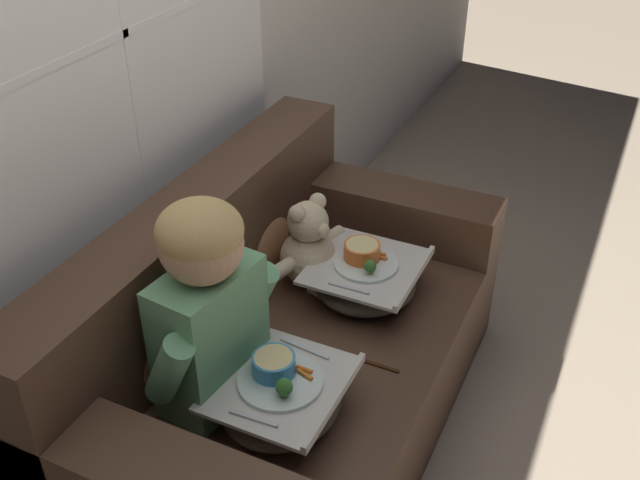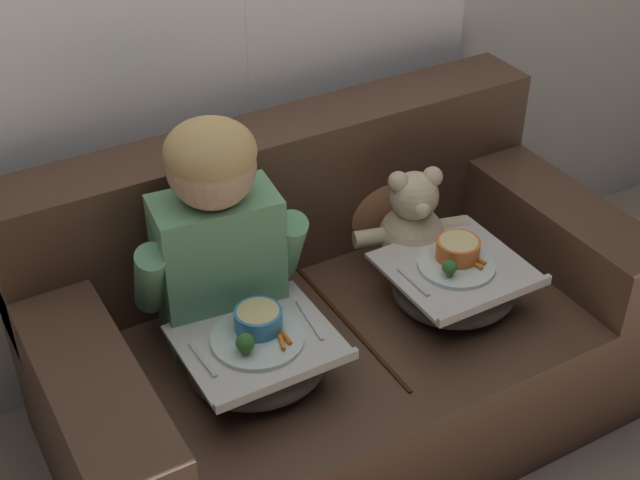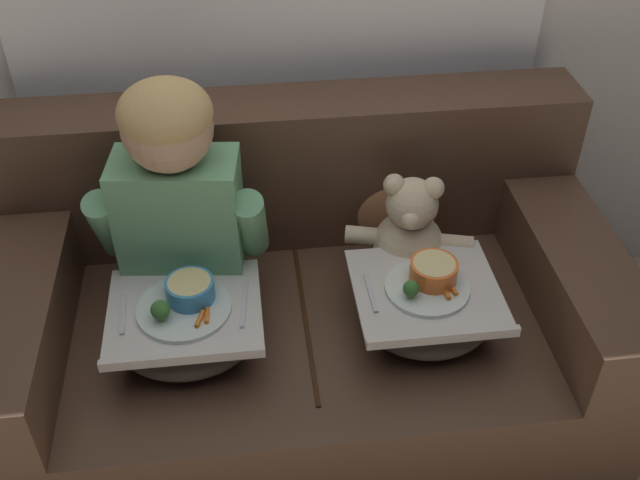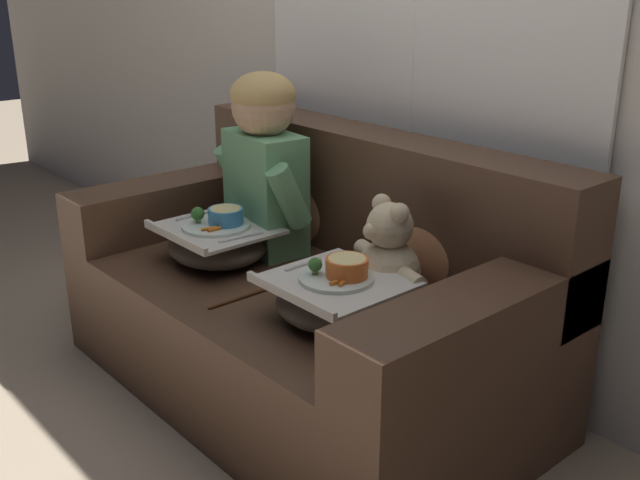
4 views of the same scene
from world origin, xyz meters
name	(u,v)px [view 3 (image 3 of 4)]	position (x,y,z in m)	size (l,w,h in m)	color
ground_plane	(305,402)	(0.00, 0.00, 0.00)	(14.00, 14.00, 0.00)	tan
couch	(302,316)	(0.00, 0.07, 0.32)	(1.71, 0.94, 0.88)	#4C3323
throw_pillow_behind_child	(185,206)	(-0.32, 0.29, 0.60)	(0.35, 0.17, 0.37)	#B2754C
throw_pillow_behind_teddy	(397,191)	(0.32, 0.29, 0.60)	(0.33, 0.16, 0.34)	#B2754C
child_figure	(176,187)	(-0.32, 0.11, 0.79)	(0.48, 0.25, 0.66)	#66A370
teddy_bear	(409,235)	(0.32, 0.10, 0.57)	(0.37, 0.26, 0.34)	beige
lap_tray_child	(187,325)	(-0.32, -0.11, 0.50)	(0.39, 0.35, 0.20)	#473D33
lap_tray_teddy	(425,305)	(0.32, -0.11, 0.50)	(0.38, 0.37, 0.20)	#473D33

